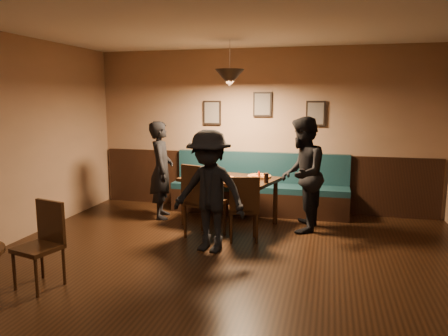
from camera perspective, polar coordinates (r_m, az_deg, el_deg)
name	(u,v)px	position (r m, az deg, el deg)	size (l,w,h in m)	color
floor	(206,294)	(4.48, -2.42, -16.50)	(7.00, 7.00, 0.00)	black
ceiling	(204,3)	(4.12, -2.71, 21.23)	(7.00, 7.00, 0.00)	silver
wall_back	(262,130)	(7.47, 5.16, 5.04)	(6.00, 6.00, 0.00)	#8C704F
wainscot	(261,181)	(7.56, 5.03, -1.79)	(5.88, 0.06, 1.00)	black
booth_bench	(259,184)	(7.30, 4.69, -2.18)	(3.00, 0.60, 1.00)	#0F232D
picture_left	(212,113)	(7.62, -1.60, 7.42)	(0.32, 0.04, 0.42)	black
picture_center	(262,104)	(7.42, 5.17, 8.49)	(0.32, 0.04, 0.42)	black
picture_right	(316,113)	(7.34, 12.17, 7.15)	(0.32, 0.04, 0.42)	black
pendant_lamp	(230,78)	(6.45, 0.77, 11.97)	(0.44, 0.44, 0.25)	black
dining_table	(229,201)	(6.63, 0.74, -4.46)	(1.39, 0.89, 0.74)	black
chair_near_left	(205,200)	(6.02, -2.58, -4.37)	(0.47, 0.47, 1.05)	black
chair_near_right	(243,207)	(5.92, 2.60, -5.27)	(0.41, 0.41, 0.92)	black
diner_left	(161,170)	(7.02, -8.38, -0.26)	(0.58, 0.38, 1.59)	black
diner_right	(302,175)	(6.34, 10.41, -0.87)	(0.82, 0.64, 1.69)	black
diner_front	(209,191)	(5.41, -1.99, -3.15)	(1.01, 0.58, 1.56)	black
pizza_a	(208,174)	(6.74, -2.21, -0.82)	(0.37, 0.37, 0.04)	#C18624
pizza_b	(224,179)	(6.37, 0.05, -1.42)	(0.35, 0.35, 0.04)	orange
pizza_c	(259,176)	(6.59, 4.75, -1.09)	(0.36, 0.36, 0.04)	orange
soda_glass	(266,178)	(6.18, 5.68, -1.33)	(0.07, 0.07, 0.14)	black
tabasco_bottle	(259,175)	(6.44, 4.71, -0.93)	(0.03, 0.03, 0.13)	#A51F05
napkin_a	(196,173)	(6.93, -3.81, -0.71)	(0.15, 0.15, 0.01)	#1C6B38
napkin_b	(189,179)	(6.47, -4.64, -1.45)	(0.14, 0.14, 0.01)	#217C3D
cutlery_set	(222,182)	(6.23, -0.21, -1.83)	(0.02, 0.21, 0.00)	silver
cafe_chair_far	(38,246)	(4.85, -23.66, -9.57)	(0.39, 0.39, 0.89)	#301E0D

